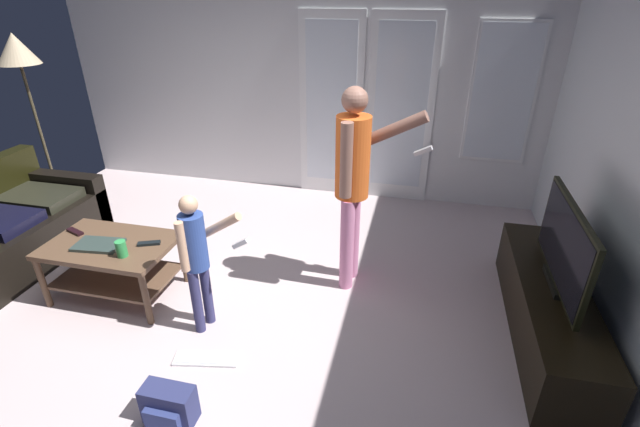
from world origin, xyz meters
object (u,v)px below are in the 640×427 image
at_px(person_adult, 354,174).
at_px(cup_near_edge, 121,249).
at_px(laptop_closed, 98,245).
at_px(dvd_remote_slim, 149,243).
at_px(tv_stand, 547,309).
at_px(flat_screen_tv, 564,247).
at_px(tv_remote_black, 75,232).
at_px(coffee_table, 113,257).
at_px(backpack, 169,405).
at_px(floor_lamp, 18,57).
at_px(loose_keyboard, 206,359).
at_px(person_child, 197,253).

relative_size(person_adult, cup_near_edge, 13.03).
xyz_separation_m(laptop_closed, dvd_remote_slim, (0.37, 0.11, -0.00)).
height_order(cup_near_edge, dvd_remote_slim, cup_near_edge).
xyz_separation_m(tv_stand, flat_screen_tv, (-0.00, 0.00, 0.52)).
distance_m(laptop_closed, tv_remote_black, 0.35).
xyz_separation_m(coffee_table, backpack, (1.04, -1.01, -0.23)).
xyz_separation_m(floor_lamp, cup_near_edge, (1.83, -1.35, -1.12)).
xyz_separation_m(loose_keyboard, cup_near_edge, (-0.81, 0.39, 0.54)).
bearing_deg(floor_lamp, laptop_closed, -39.22).
bearing_deg(loose_keyboard, laptop_closed, 156.38).
height_order(cup_near_edge, tv_remote_black, cup_near_edge).
distance_m(person_child, loose_keyboard, 0.73).
distance_m(tv_stand, loose_keyboard, 2.44).
bearing_deg(flat_screen_tv, tv_stand, -65.67).
bearing_deg(person_adult, laptop_closed, -160.34).
distance_m(floor_lamp, dvd_remote_slim, 2.53).
height_order(person_adult, tv_remote_black, person_adult).
height_order(coffee_table, tv_stand, coffee_table).
relative_size(backpack, laptop_closed, 0.88).
relative_size(floor_lamp, tv_remote_black, 11.11).
relative_size(laptop_closed, cup_near_edge, 2.75).
bearing_deg(loose_keyboard, floor_lamp, 146.55).
relative_size(floor_lamp, laptop_closed, 5.39).
relative_size(coffee_table, loose_keyboard, 2.14).
relative_size(person_adult, backpack, 5.41).
xyz_separation_m(backpack, tv_remote_black, (-1.42, 1.09, 0.38)).
height_order(coffee_table, floor_lamp, floor_lamp).
distance_m(backpack, cup_near_edge, 1.27).
bearing_deg(coffee_table, person_child, -13.29).
relative_size(flat_screen_tv, backpack, 3.52).
distance_m(coffee_table, person_adult, 2.04).
bearing_deg(dvd_remote_slim, person_adult, -2.48).
distance_m(person_adult, floor_lamp, 3.55).
xyz_separation_m(backpack, loose_keyboard, (-0.01, 0.48, -0.11)).
height_order(tv_stand, laptop_closed, laptop_closed).
bearing_deg(coffee_table, flat_screen_tv, 5.26).
bearing_deg(tv_remote_black, coffee_table, 7.96).
relative_size(cup_near_edge, tv_remote_black, 0.75).
bearing_deg(flat_screen_tv, loose_keyboard, -159.83).
bearing_deg(floor_lamp, coffee_table, -36.97).
bearing_deg(cup_near_edge, person_child, -5.61).
relative_size(person_adult, dvd_remote_slim, 9.76).
bearing_deg(flat_screen_tv, laptop_closed, -173.79).
height_order(floor_lamp, dvd_remote_slim, floor_lamp).
height_order(loose_keyboard, tv_remote_black, tv_remote_black).
xyz_separation_m(laptop_closed, cup_near_edge, (0.27, -0.08, 0.05)).
relative_size(tv_stand, person_adult, 1.07).
height_order(loose_keyboard, laptop_closed, laptop_closed).
height_order(flat_screen_tv, cup_near_edge, flat_screen_tv).
bearing_deg(dvd_remote_slim, loose_keyboard, -62.21).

